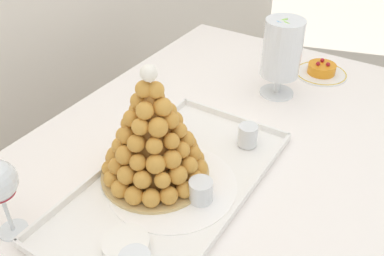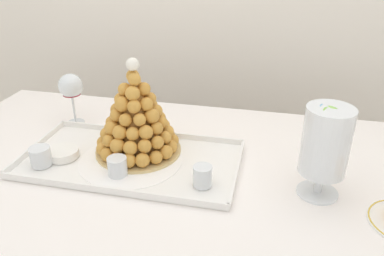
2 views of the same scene
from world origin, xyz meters
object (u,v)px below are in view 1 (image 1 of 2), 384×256
macaron_goblet (282,50)px  dessert_cup_centre (248,136)px  serving_tray (172,185)px  creme_brulee_ramekin (126,245)px  dessert_cup_mid_left (201,191)px  croquembouche (153,138)px  fruit_tart_plate (321,71)px

macaron_goblet → dessert_cup_centre: bearing=-172.1°
dessert_cup_centre → macaron_goblet: bearing=7.9°
serving_tray → creme_brulee_ramekin: creme_brulee_ramekin is taller
dessert_cup_mid_left → macaron_goblet: macaron_goblet is taller
serving_tray → dessert_cup_centre: bearing=-19.2°
dessert_cup_centre → macaron_goblet: (0.29, 0.04, 0.12)m
serving_tray → croquembouche: 0.13m
croquembouche → creme_brulee_ramekin: 0.24m
dessert_cup_mid_left → dessert_cup_centre: (0.24, 0.00, 0.00)m
dessert_cup_mid_left → fruit_tart_plate: (0.73, -0.04, -0.02)m
serving_tray → dessert_cup_centre: (0.23, -0.08, 0.03)m
fruit_tart_plate → creme_brulee_ramekin: bearing=174.5°
serving_tray → creme_brulee_ramekin: size_ratio=6.73×
macaron_goblet → croquembouche: bearing=170.1°
dessert_cup_centre → dessert_cup_mid_left: bearing=-179.7°
dessert_cup_mid_left → macaron_goblet: 0.55m
dessert_cup_mid_left → dessert_cup_centre: 0.24m
creme_brulee_ramekin → fruit_tart_plate: fruit_tart_plate is taller
creme_brulee_ramekin → macaron_goblet: bearing=-0.9°
dessert_cup_mid_left → fruit_tart_plate: size_ratio=0.31×
dessert_cup_mid_left → creme_brulee_ramekin: 0.20m
creme_brulee_ramekin → croquembouche: bearing=21.2°
macaron_goblet → fruit_tart_plate: macaron_goblet is taller
dessert_cup_centre → creme_brulee_ramekin: size_ratio=0.61×
serving_tray → dessert_cup_mid_left: (-0.01, -0.08, 0.03)m
croquembouche → dessert_cup_centre: (0.23, -0.13, -0.09)m
macaron_goblet → dessert_cup_mid_left: bearing=-175.5°
macaron_goblet → fruit_tart_plate: (0.20, -0.08, -0.14)m
dessert_cup_centre → creme_brulee_ramekin: bearing=173.2°
fruit_tart_plate → dessert_cup_mid_left: bearing=177.2°
serving_tray → macaron_goblet: 0.55m
dessert_cup_centre → fruit_tart_plate: dessert_cup_centre is taller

